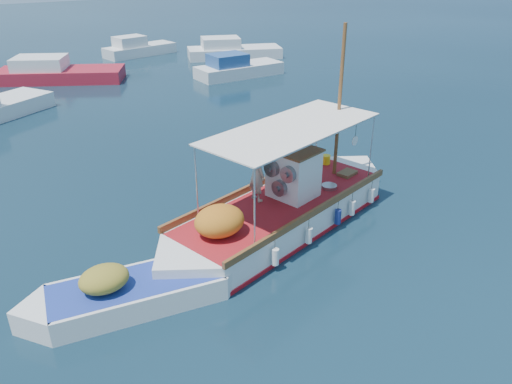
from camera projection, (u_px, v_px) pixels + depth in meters
ground at (296, 228)px, 15.71m from camera, size 160.00×160.00×0.00m
fishing_caique at (281, 212)px, 15.57m from camera, size 9.66×4.59×6.12m
dinghy at (135, 293)px, 12.29m from camera, size 5.72×2.19×1.41m
bg_boat_n at (57, 74)px, 32.80m from camera, size 8.38×6.16×1.80m
bg_boat_ne at (237, 69)px, 33.95m from camera, size 6.02×2.31×1.80m
bg_boat_e at (232, 51)px, 39.78m from camera, size 7.77×4.98×1.80m
bg_boat_far_n at (138, 49)px, 40.57m from camera, size 6.07×3.11×1.80m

